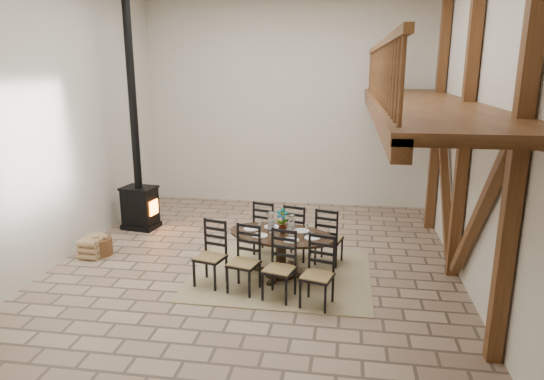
% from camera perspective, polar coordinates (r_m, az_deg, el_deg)
% --- Properties ---
extents(ground, '(8.00, 8.00, 0.00)m').
position_cam_1_polar(ground, '(8.88, -1.82, -8.43)').
color(ground, tan).
rests_on(ground, ground).
extents(room_shell, '(7.02, 8.02, 5.01)m').
position_cam_1_polar(room_shell, '(8.05, 6.52, 11.25)').
color(room_shell, silver).
rests_on(room_shell, ground).
extents(rug, '(3.00, 2.50, 0.02)m').
position_cam_1_polar(rug, '(8.34, 1.04, -9.91)').
color(rug, tan).
rests_on(rug, ground).
extents(dining_table, '(2.37, 2.43, 1.17)m').
position_cam_1_polar(dining_table, '(8.12, 0.82, -7.73)').
color(dining_table, black).
rests_on(dining_table, ground).
extents(wood_stove, '(0.79, 0.65, 5.00)m').
position_cam_1_polar(wood_stove, '(10.73, -15.47, 1.33)').
color(wood_stove, black).
rests_on(wood_stove, ground).
extents(log_basket, '(0.48, 0.48, 0.40)m').
position_cam_1_polar(log_basket, '(9.70, -19.67, -6.18)').
color(log_basket, brown).
rests_on(log_basket, ground).
extents(log_stack, '(0.39, 0.52, 0.37)m').
position_cam_1_polar(log_stack, '(9.63, -20.29, -6.33)').
color(log_stack, tan).
rests_on(log_stack, ground).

